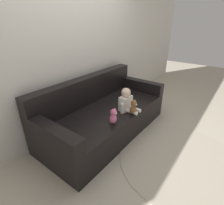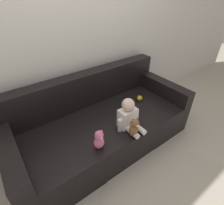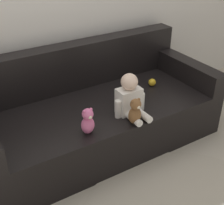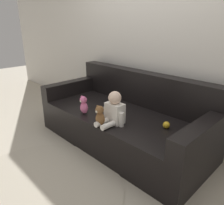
% 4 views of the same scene
% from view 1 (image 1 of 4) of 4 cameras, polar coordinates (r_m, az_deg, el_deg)
% --- Properties ---
extents(ground_plane, '(12.00, 12.00, 0.00)m').
position_cam_1_polar(ground_plane, '(2.99, -1.82, -9.13)').
color(ground_plane, '#B7AD99').
extents(wall_back, '(8.00, 0.05, 2.60)m').
position_cam_1_polar(wall_back, '(2.88, -11.61, 17.13)').
color(wall_back, silver).
rests_on(wall_back, ground_plane).
extents(couch, '(2.19, 0.99, 0.86)m').
position_cam_1_polar(couch, '(2.86, -2.85, -3.86)').
color(couch, black).
rests_on(couch, ground_plane).
extents(person_baby, '(0.29, 0.31, 0.36)m').
position_cam_1_polar(person_baby, '(2.66, 4.82, 0.35)').
color(person_baby, white).
rests_on(person_baby, couch).
extents(teddy_bear_brown, '(0.11, 0.10, 0.23)m').
position_cam_1_polar(teddy_bear_brown, '(2.57, 6.94, -1.61)').
color(teddy_bear_brown, brown).
rests_on(teddy_bear_brown, couch).
extents(plush_toy_side, '(0.11, 0.10, 0.22)m').
position_cam_1_polar(plush_toy_side, '(2.32, 0.45, -4.60)').
color(plush_toy_side, '#DB6699').
rests_on(plush_toy_side, couch).
extents(toy_ball, '(0.07, 0.07, 0.07)m').
position_cam_1_polar(toy_ball, '(3.22, 4.81, 2.84)').
color(toy_ball, gold).
rests_on(toy_ball, couch).
extents(floor_rug, '(1.63, 1.63, 0.01)m').
position_cam_1_polar(floor_rug, '(2.62, 21.49, -16.87)').
color(floor_rug, '#B2A893').
rests_on(floor_rug, ground_plane).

